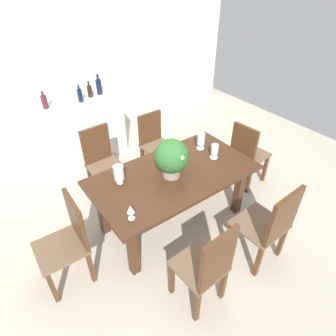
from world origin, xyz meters
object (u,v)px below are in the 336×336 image
object	(u,v)px
crystal_vase_right	(119,173)
wine_bottle_tall	(45,102)
wine_bottle_amber	(80,95)
chair_far_right	(154,141)
chair_foot_end	(247,153)
wine_bottle_green	(99,86)
wine_bottle_clear	(90,91)
crystal_vase_center_near	(215,150)
chair_far_left	(102,159)
chair_head_end	(69,238)
flower_centerpiece	(172,157)
dining_table	(174,181)
chair_near_left	(208,266)
wine_glass	(131,209)
crystal_vase_left	(201,140)
kitchen_counter	(75,130)
chair_near_right	(270,224)

from	to	relation	value
crystal_vase_right	wine_bottle_tall	distance (m)	1.75
wine_bottle_amber	chair_far_right	bearing A→B (deg)	-52.35
chair_foot_end	wine_bottle_green	distance (m)	2.35
crystal_vase_right	wine_bottle_clear	distance (m)	1.82
crystal_vase_center_near	wine_bottle_amber	distance (m)	2.08
chair_far_left	chair_foot_end	world-z (taller)	chair_foot_end
chair_far_right	chair_head_end	world-z (taller)	chair_head_end
flower_centerpiece	wine_bottle_clear	size ratio (longest dim) A/B	1.89
dining_table	wine_bottle_tall	size ratio (longest dim) A/B	7.58
crystal_vase_center_near	wine_bottle_clear	world-z (taller)	wine_bottle_clear
chair_near_left	wine_glass	bearing A→B (deg)	-68.83
dining_table	wine_glass	xyz separation A→B (m)	(-0.72, -0.31, 0.22)
dining_table	crystal_vase_right	world-z (taller)	crystal_vase_right
chair_far_left	wine_bottle_amber	bearing A→B (deg)	77.23
chair_far_right	chair_near_left	distance (m)	2.17
chair_foot_end	wine_bottle_clear	xyz separation A→B (m)	(-1.30, 1.95, 0.55)
crystal_vase_left	crystal_vase_right	bearing A→B (deg)	-179.79
crystal_vase_center_near	wine_bottle_clear	size ratio (longest dim) A/B	0.77
chair_far_right	chair_head_end	xyz separation A→B (m)	(-1.64, -1.00, 0.02)
dining_table	crystal_vase_center_near	size ratio (longest dim) A/B	10.29
chair_far_right	wine_glass	size ratio (longest dim) A/B	5.75
chair_near_left	kitchen_counter	size ratio (longest dim) A/B	0.70
wine_glass	crystal_vase_center_near	bearing A→B (deg)	11.95
chair_near_left	chair_near_right	world-z (taller)	chair_near_left
chair_far_left	chair_head_end	xyz separation A→B (m)	(-0.82, -1.01, 0.00)
chair_far_left	crystal_vase_left	bearing A→B (deg)	-40.96
chair_far_right	wine_bottle_tall	size ratio (longest dim) A/B	3.81
chair_head_end	kitchen_counter	bearing A→B (deg)	158.69
chair_foot_end	chair_near_right	xyz separation A→B (m)	(-0.82, -1.01, 0.03)
chair_near_left	wine_bottle_green	distance (m)	3.06
chair_head_end	wine_glass	distance (m)	0.68
crystal_vase_left	wine_bottle_green	xyz separation A→B (m)	(-0.48, 1.75, 0.25)
dining_table	chair_near_right	distance (m)	1.10
crystal_vase_left	chair_far_right	bearing A→B (deg)	101.81
chair_far_right	crystal_vase_left	distance (m)	0.88
dining_table	flower_centerpiece	xyz separation A→B (m)	(-0.04, -0.01, 0.35)
chair_head_end	chair_far_right	bearing A→B (deg)	122.81
dining_table	chair_near_left	bearing A→B (deg)	-111.88
chair_near_left	crystal_vase_right	size ratio (longest dim) A/B	4.76
dining_table	wine_bottle_clear	size ratio (longest dim) A/B	7.90
flower_centerpiece	crystal_vase_center_near	size ratio (longest dim) A/B	2.46
crystal_vase_left	crystal_vase_right	world-z (taller)	crystal_vase_right
chair_foot_end	wine_bottle_tall	bearing A→B (deg)	40.33
dining_table	crystal_vase_left	distance (m)	0.65
dining_table	crystal_vase_left	bearing A→B (deg)	20.03
chair_near_right	wine_bottle_green	world-z (taller)	wine_bottle_green
chair_near_left	wine_bottle_green	bearing A→B (deg)	-102.44
chair_head_end	crystal_vase_right	world-z (taller)	chair_head_end
chair_far_left	wine_bottle_amber	distance (m)	1.03
kitchen_counter	wine_bottle_tall	xyz separation A→B (m)	(-0.34, -0.10, 0.59)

